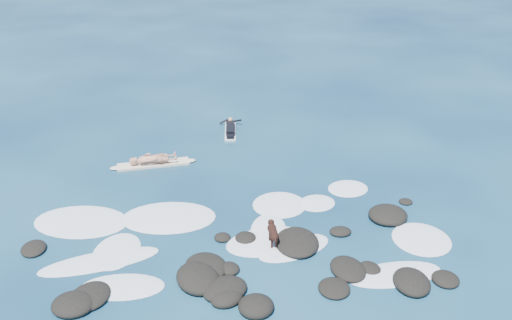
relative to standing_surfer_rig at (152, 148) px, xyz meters
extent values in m
plane|color=#0A2642|center=(2.23, -6.31, -0.81)|extent=(160.00, 160.00, 0.00)
ellipsoid|color=black|center=(-2.46, -8.14, -0.73)|extent=(1.66, 1.75, 0.31)
ellipsoid|color=black|center=(0.67, -8.12, -0.68)|extent=(1.53, 1.83, 0.50)
ellipsoid|color=black|center=(5.76, -6.69, -0.74)|extent=(0.82, 0.69, 0.26)
ellipsoid|color=black|center=(4.12, -7.00, -0.71)|extent=(1.79, 2.04, 0.41)
ellipsoid|color=black|center=(-4.26, -5.25, -0.75)|extent=(0.81, 0.99, 0.25)
ellipsoid|color=black|center=(1.68, -7.81, -0.74)|extent=(0.88, 0.91, 0.25)
ellipsoid|color=black|center=(5.91, -8.80, -0.76)|extent=(0.82, 0.89, 0.20)
ellipsoid|color=black|center=(1.34, -9.18, -0.71)|extent=(1.16, 1.03, 0.37)
ellipsoid|color=black|center=(-2.89, -8.42, -0.70)|extent=(1.54, 1.49, 0.42)
ellipsoid|color=black|center=(2.07, -9.74, -0.69)|extent=(1.19, 1.18, 0.46)
ellipsoid|color=black|center=(1.80, -6.07, -0.75)|extent=(0.62, 0.62, 0.22)
ellipsoid|color=black|center=(8.88, -5.35, -0.77)|extent=(0.60, 0.58, 0.15)
ellipsoid|color=black|center=(7.87, -9.86, -0.74)|extent=(1.02, 1.06, 0.27)
ellipsoid|color=black|center=(5.22, -8.71, -0.73)|extent=(1.09, 1.38, 0.32)
ellipsoid|color=black|center=(1.36, -8.78, -0.71)|extent=(1.68, 1.55, 0.39)
ellipsoid|color=black|center=(6.79, -9.78, -0.70)|extent=(1.37, 1.58, 0.42)
ellipsoid|color=black|center=(7.76, -6.17, -0.69)|extent=(1.89, 1.86, 0.47)
ellipsoid|color=black|center=(1.00, -7.57, -0.72)|extent=(1.56, 1.72, 0.37)
ellipsoid|color=black|center=(2.55, -6.29, -0.74)|extent=(0.92, 0.92, 0.25)
ellipsoid|color=black|center=(4.49, -9.46, -0.74)|extent=(1.12, 1.18, 0.26)
ellipsoid|color=white|center=(-1.65, -5.97, -0.80)|extent=(2.13, 2.50, 0.12)
ellipsoid|color=white|center=(-2.19, -6.41, -0.80)|extent=(3.88, 1.47, 0.12)
ellipsoid|color=white|center=(3.98, -7.16, -0.80)|extent=(2.84, 1.88, 0.12)
ellipsoid|color=white|center=(4.26, -4.40, -0.80)|extent=(2.13, 2.07, 0.12)
ellipsoid|color=white|center=(5.64, -4.62, -0.80)|extent=(1.65, 1.52, 0.12)
ellipsoid|color=white|center=(3.42, -5.96, -0.80)|extent=(1.83, 2.46, 0.12)
ellipsoid|color=white|center=(8.26, -7.69, -0.80)|extent=(1.97, 2.08, 0.12)
ellipsoid|color=white|center=(0.20, -4.31, -0.80)|extent=(3.74, 2.83, 0.12)
ellipsoid|color=white|center=(6.54, -9.22, -0.80)|extent=(3.05, 1.29, 0.12)
ellipsoid|color=white|center=(7.19, -3.85, -0.80)|extent=(1.73, 1.54, 0.12)
ellipsoid|color=white|center=(-1.53, -7.86, -0.80)|extent=(2.72, 1.75, 0.12)
ellipsoid|color=white|center=(-2.82, -3.86, -0.80)|extent=(3.91, 3.21, 0.12)
ellipsoid|color=white|center=(3.25, -6.60, -0.80)|extent=(3.01, 1.91, 0.12)
ellipsoid|color=white|center=(3.35, -6.74, -0.80)|extent=(1.10, 0.90, 0.12)
cube|color=beige|center=(0.00, 0.00, -0.75)|extent=(3.00, 0.66, 0.10)
ellipsoid|color=beige|center=(1.49, -0.02, -0.75)|extent=(0.60, 0.35, 0.11)
ellipsoid|color=beige|center=(-1.49, 0.02, -0.75)|extent=(0.60, 0.35, 0.11)
imported|color=tan|center=(0.00, 0.00, 0.27)|extent=(0.47, 0.71, 1.94)
cube|color=white|center=(3.85, 2.68, -0.76)|extent=(0.95, 2.28, 0.08)
ellipsoid|color=white|center=(4.07, 3.77, -0.76)|extent=(0.36, 0.53, 0.08)
cube|color=black|center=(3.85, 2.68, -0.61)|extent=(0.67, 1.42, 0.22)
sphere|color=tan|center=(4.01, 3.45, -0.48)|extent=(0.27, 0.27, 0.23)
cylinder|color=black|center=(3.76, 3.65, -0.62)|extent=(0.56, 0.20, 0.25)
cylinder|color=black|center=(4.32, 3.54, -0.62)|extent=(0.51, 0.39, 0.25)
cube|color=black|center=(3.69, 1.94, -0.65)|extent=(0.45, 0.61, 0.14)
cylinder|color=black|center=(3.35, -6.84, -0.30)|extent=(0.35, 0.62, 0.29)
sphere|color=black|center=(3.37, -6.57, -0.30)|extent=(0.33, 0.33, 0.30)
sphere|color=black|center=(3.32, -7.11, -0.30)|extent=(0.30, 0.30, 0.27)
sphere|color=black|center=(3.39, -6.40, -0.20)|extent=(0.24, 0.24, 0.22)
cone|color=black|center=(3.41, -6.27, -0.21)|extent=(0.13, 0.14, 0.11)
cone|color=black|center=(3.33, -6.41, -0.11)|extent=(0.11, 0.08, 0.11)
cone|color=black|center=(3.45, -6.42, -0.11)|extent=(0.11, 0.08, 0.11)
cylinder|color=black|center=(3.29, -6.63, -0.61)|extent=(0.08, 0.08, 0.39)
cylinder|color=black|center=(3.44, -6.64, -0.61)|extent=(0.08, 0.08, 0.39)
cylinder|color=black|center=(3.25, -7.04, -0.61)|extent=(0.08, 0.08, 0.39)
cylinder|color=black|center=(3.40, -7.05, -0.61)|extent=(0.08, 0.08, 0.39)
cylinder|color=black|center=(3.31, -7.24, -0.25)|extent=(0.08, 0.29, 0.17)
camera|label=1|loc=(-0.89, -21.82, 9.97)|focal=40.00mm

